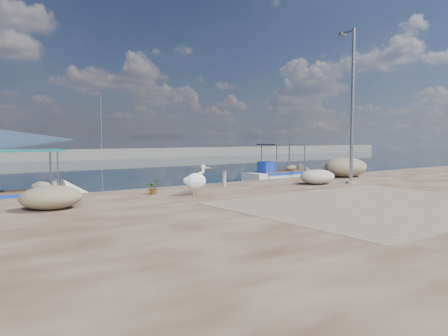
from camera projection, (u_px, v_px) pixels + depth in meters
ground at (286, 210)px, 15.74m from camera, size 1400.00×1400.00×0.00m
quay_patch at (375, 204)px, 13.87m from camera, size 9.00×7.00×0.01m
breakwater at (31, 156)px, 47.98m from camera, size 120.00×2.20×7.50m
boat_left at (23, 199)px, 17.00m from camera, size 5.24×1.91×2.49m
boat_right at (282, 176)px, 26.98m from camera, size 5.42×1.85×2.60m
pelican at (196, 181)px, 16.05m from camera, size 1.16×0.67×1.11m
lamp_post at (352, 111)px, 19.80m from camera, size 0.44×0.96×7.00m
bollard_near at (224, 178)px, 18.63m from camera, size 0.23×0.23×0.71m
bollard_far at (54, 188)px, 15.03m from camera, size 0.23×0.23×0.69m
potted_plant at (153, 187)px, 16.18m from camera, size 0.51×0.45×0.53m
net_pile_d at (317, 177)px, 19.75m from camera, size 1.76×1.32×0.66m
net_pile_c at (346, 167)px, 23.34m from camera, size 2.63×1.88×1.03m
net_pile_b at (51, 197)px, 12.82m from camera, size 1.80×1.40×0.70m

